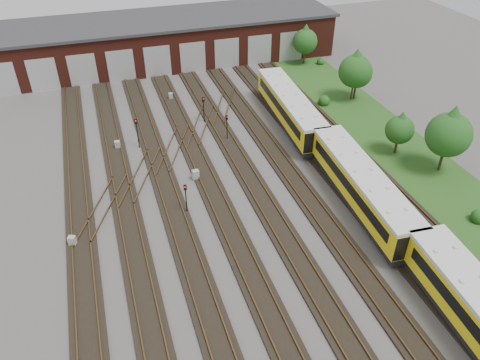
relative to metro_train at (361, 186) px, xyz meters
name	(u,v)px	position (x,y,z in m)	size (l,w,h in m)	color
ground	(252,224)	(-10.00, 0.45, -2.05)	(120.00, 120.00, 0.00)	#413E3C
track_network	(248,219)	(-10.17, 1.04, -1.94)	(30.40, 70.00, 0.33)	black
maintenance_shed	(163,40)	(-10.01, 40.43, 1.15)	(51.00, 12.50, 6.35)	#501C14
grass_verge	(382,134)	(9.00, 10.45, -2.02)	(8.00, 55.00, 0.05)	#234E1A
metro_train	(361,186)	(0.00, 0.00, 0.00)	(3.98, 48.40, 3.36)	black
signal_mast_0	(137,130)	(-17.38, 16.10, 0.14)	(0.27, 0.26, 3.42)	black
signal_mast_1	(186,195)	(-14.95, 3.68, -0.11)	(0.29, 0.27, 3.00)	black
signal_mast_2	(204,106)	(-9.27, 19.65, -0.05)	(0.28, 0.26, 3.09)	black
signal_mast_3	(227,125)	(-7.94, 14.69, -0.12)	(0.27, 0.25, 3.01)	black
relay_cabinet_0	(72,241)	(-24.65, 2.42, -1.58)	(0.56, 0.47, 0.93)	#A3A6A9
relay_cabinet_1	(118,145)	(-19.59, 16.58, -1.59)	(0.55, 0.46, 0.91)	#A3A6A9
relay_cabinet_2	(196,175)	(-13.01, 8.41, -1.54)	(0.61, 0.51, 1.02)	#A3A6A9
relay_cabinet_3	(171,96)	(-11.82, 26.75, -1.62)	(0.52, 0.43, 0.87)	#A3A6A9
relay_cabinet_4	(277,109)	(-0.37, 18.96, -1.51)	(0.65, 0.54, 1.09)	#A3A6A9
tree_0	(305,38)	(9.42, 32.74, 1.76)	(3.58, 3.58, 5.93)	#342417
tree_1	(358,69)	(10.55, 19.64, 1.92)	(3.73, 3.73, 6.18)	#342417
tree_2	(356,67)	(10.11, 19.57, 2.28)	(4.06, 4.06, 6.73)	#342417
tree_3	(400,127)	(8.14, 6.64, 1.06)	(2.92, 2.92, 4.85)	#342417
tree_4	(450,130)	(10.43, 2.43, 2.53)	(4.30, 4.30, 7.13)	#342417
bush_0	(479,215)	(8.62, -5.24, -1.38)	(1.35, 1.35, 1.35)	#134514
bush_1	(324,99)	(6.11, 19.28, -1.33)	(1.45, 1.45, 1.45)	#134514
bush_2	(321,61)	(11.74, 31.68, -1.49)	(1.12, 1.12, 1.12)	#134514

